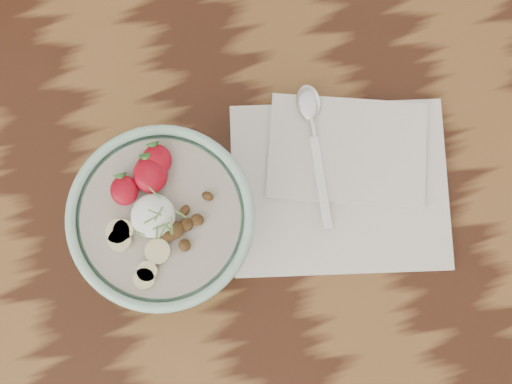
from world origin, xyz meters
TOP-DOWN VIEW (x-y plane):
  - table at (0.00, 0.00)cm, footprint 160.00×90.00cm
  - breakfast_bowl at (-8.09, -5.57)cm, footprint 18.98×18.98cm
  - napkin at (12.02, -5.01)cm, footprint 28.19×24.71cm
  - spoon at (10.32, 2.04)cm, footprint 3.84×16.96cm

SIDE VIEW (x-z plane):
  - table at x=0.00cm, z-range 28.20..103.20cm
  - napkin at x=12.02cm, z-range 74.88..76.39cm
  - spoon at x=10.32cm, z-range 76.44..77.32cm
  - breakfast_bowl at x=-8.09cm, z-range 75.23..87.59cm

